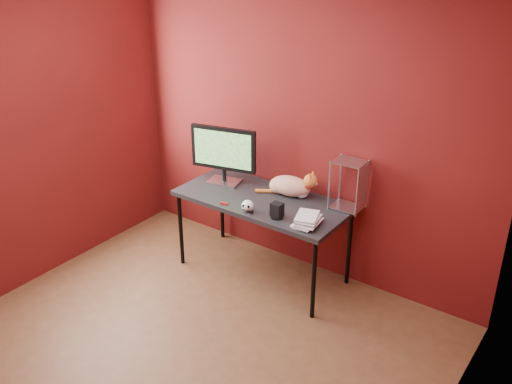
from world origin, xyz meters
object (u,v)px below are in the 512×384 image
Objects in this scene: desk at (263,204)px; monitor at (224,153)px; skull_mug at (248,206)px; book_stack at (300,170)px; speaker at (277,211)px; cat at (291,186)px.

monitor is (-0.47, 0.06, 0.34)m from desk.
monitor is at bearing 130.85° from skull_mug.
skull_mug reaches higher than desk.
desk is 1.67× the size of book_stack.
desk is 2.50× the size of monitor.
book_stack reaches higher than monitor.
desk is at bearing -21.41° from monitor.
speaker is at bearing -170.40° from book_stack.
skull_mug is 0.84× the size of speaker.
desk is at bearing 144.75° from speaker.
book_stack is at bearing -28.71° from monitor.
desk is at bearing 82.37° from skull_mug.
desk is 14.20× the size of skull_mug.
cat is 0.43m from speaker.
cat is at bearing 49.99° from desk.
skull_mug is (-0.12, -0.46, -0.04)m from cat.
book_stack reaches higher than skull_mug.
skull_mug is at bearing -81.75° from desk.
skull_mug is at bearing -112.17° from cat.
book_stack is (0.32, -0.38, 0.36)m from cat.
skull_mug is at bearing -167.03° from speaker.
speaker is (0.29, -0.22, 0.11)m from desk.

